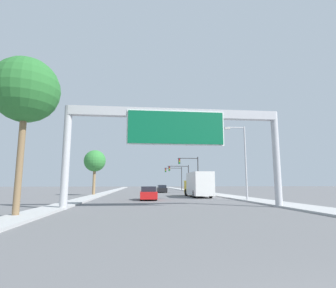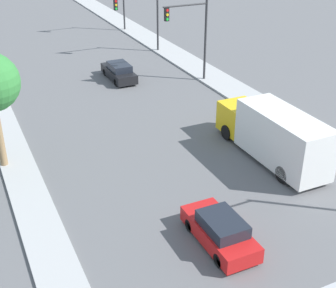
# 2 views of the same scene
# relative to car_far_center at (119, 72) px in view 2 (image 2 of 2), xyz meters

# --- Properties ---
(sidewalk_right) EXTENTS (3.00, 120.00, 0.15)m
(sidewalk_right) POSITION_rel_car_far_center_xyz_m (7.75, 8.66, -0.64)
(sidewalk_right) COLOR #ADADAD
(sidewalk_right) RESTS_ON ground
(car_far_center) EXTENTS (1.80, 4.78, 1.52)m
(car_far_center) POSITION_rel_car_far_center_xyz_m (0.00, 0.00, 0.00)
(car_far_center) COLOR black
(car_far_center) RESTS_ON ground
(car_far_right) EXTENTS (1.83, 4.38, 1.51)m
(car_far_right) POSITION_rel_car_far_center_xyz_m (-3.50, -23.23, -0.00)
(car_far_right) COLOR red
(car_far_right) RESTS_ON ground
(truck_box_primary) EXTENTS (2.42, 8.93, 3.31)m
(truck_box_primary) POSITION_rel_car_far_center_xyz_m (3.50, -17.67, 0.97)
(truck_box_primary) COLOR yellow
(truck_box_primary) RESTS_ON ground
(traffic_light_near_intersection) EXTENTS (4.07, 0.32, 6.95)m
(traffic_light_near_intersection) POSITION_rel_car_far_center_xyz_m (5.56, -3.35, 3.90)
(traffic_light_near_intersection) COLOR #2D2D30
(traffic_light_near_intersection) RESTS_ON ground
(traffic_light_mid_block) EXTENTS (4.96, 0.32, 6.05)m
(traffic_light_mid_block) POSITION_rel_car_far_center_xyz_m (5.14, 6.65, 3.41)
(traffic_light_mid_block) COLOR #2D2D30
(traffic_light_mid_block) RESTS_ON ground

